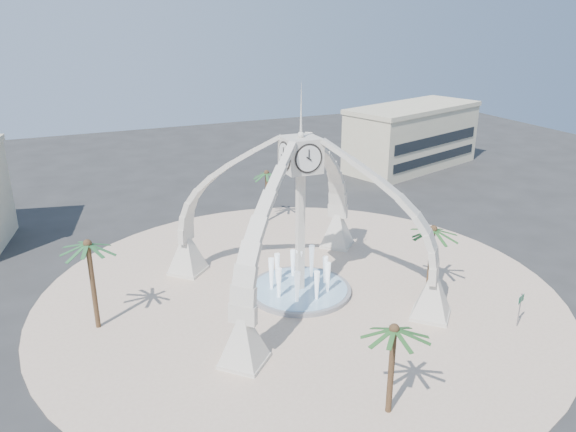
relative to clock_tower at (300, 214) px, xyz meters
name	(u,v)px	position (x,y,z in m)	size (l,w,h in m)	color
ground	(300,293)	(0.00, 0.00, -6.49)	(140.00, 140.00, 0.00)	#282828
plaza	(300,292)	(0.00, 0.00, -6.46)	(40.00, 40.00, 0.06)	beige
clock_tower	(300,214)	(0.00, 0.00, 0.00)	(17.94, 17.94, 16.30)	beige
fountain	(300,289)	(0.00, 0.00, -6.20)	(8.00, 8.00, 3.62)	gray
building_ne	(412,136)	(30.00, 28.00, -2.18)	(21.87, 14.17, 8.60)	beige
palm_east	(433,230)	(9.28, -3.82, -1.33)	(4.11, 4.11, 5.93)	brown
palm_west	(88,245)	(-14.95, 0.94, -0.29)	(4.52, 4.52, 7.00)	brown
palm_north	(267,174)	(3.48, 15.70, -1.32)	(3.90, 3.90, 5.88)	brown
palm_south	(394,330)	(-1.35, -14.53, -1.33)	(4.26, 4.26, 5.90)	brown
street_sign	(520,303)	(11.75, -10.63, -4.63)	(0.89, 0.39, 2.60)	slate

